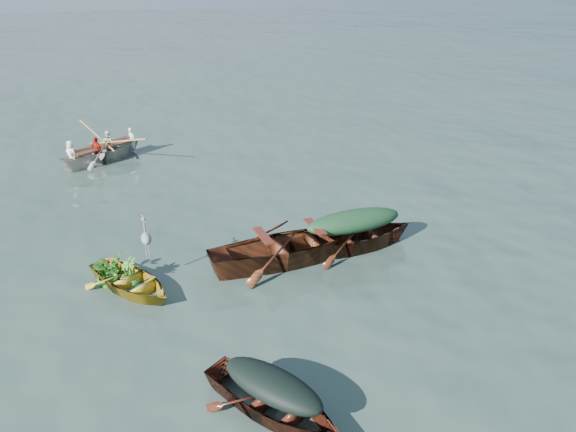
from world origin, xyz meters
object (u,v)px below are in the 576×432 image
at_px(open_wooden_boat, 289,262).
at_px(rowed_boat, 105,160).
at_px(yellow_dinghy, 132,290).
at_px(dark_covered_boat, 273,413).
at_px(heron, 147,244).
at_px(green_tarp_boat, 352,249).

xyz_separation_m(open_wooden_boat, rowed_boat, (-3.59, 8.77, 0.00)).
bearing_deg(yellow_dinghy, dark_covered_boat, -99.24).
bearing_deg(yellow_dinghy, rowed_boat, 59.58).
height_order(yellow_dinghy, heron, heron).
bearing_deg(open_wooden_boat, heron, 81.68).
relative_size(green_tarp_boat, rowed_boat, 1.02).
bearing_deg(rowed_boat, green_tarp_boat, 178.84).
relative_size(yellow_dinghy, green_tarp_boat, 0.66).
height_order(rowed_boat, heron, heron).
height_order(yellow_dinghy, dark_covered_boat, dark_covered_boat).
distance_m(open_wooden_boat, heron, 3.22).
height_order(dark_covered_boat, open_wooden_boat, open_wooden_boat).
bearing_deg(yellow_dinghy, green_tarp_boat, -30.03).
bearing_deg(dark_covered_boat, rowed_boat, 65.29).
xyz_separation_m(yellow_dinghy, open_wooden_boat, (3.54, -0.00, 0.00)).
relative_size(open_wooden_boat, rowed_boat, 1.21).
distance_m(rowed_boat, heron, 8.50).
distance_m(green_tarp_boat, rowed_boat, 10.15).
bearing_deg(dark_covered_boat, open_wooden_boat, 34.71).
relative_size(green_tarp_boat, open_wooden_boat, 0.84).
relative_size(yellow_dinghy, open_wooden_boat, 0.56).
xyz_separation_m(yellow_dinghy, heron, (0.45, 0.32, 0.84)).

